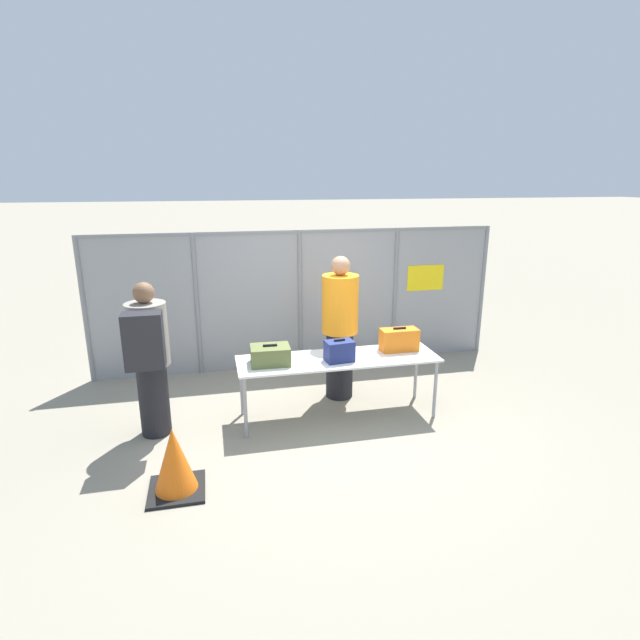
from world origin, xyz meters
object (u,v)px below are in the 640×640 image
(traveler_hooded, at_px, (149,355))
(suitcase_orange, at_px, (399,340))
(suitcase_olive, at_px, (270,355))
(security_worker_near, at_px, (340,326))
(suitcase_navy, at_px, (339,351))
(utility_trailer, at_px, (356,305))
(inspection_table, at_px, (338,362))
(traffic_cone, at_px, (175,462))

(traveler_hooded, bearing_deg, suitcase_orange, 10.18)
(suitcase_olive, xyz_separation_m, security_worker_near, (0.97, 0.57, 0.11))
(suitcase_olive, xyz_separation_m, suitcase_navy, (0.79, -0.09, 0.02))
(traveler_hooded, relative_size, utility_trailer, 0.41)
(suitcase_olive, distance_m, traveler_hooded, 1.31)
(suitcase_orange, height_order, traveler_hooded, traveler_hooded)
(security_worker_near, bearing_deg, suitcase_orange, 158.44)
(security_worker_near, bearing_deg, traveler_hooded, 28.57)
(suitcase_olive, xyz_separation_m, traveler_hooded, (-1.31, -0.01, 0.11))
(inspection_table, bearing_deg, suitcase_orange, 7.09)
(inspection_table, distance_m, suitcase_navy, 0.20)
(suitcase_navy, height_order, suitcase_orange, suitcase_orange)
(inspection_table, distance_m, suitcase_orange, 0.82)
(inspection_table, height_order, security_worker_near, security_worker_near)
(traveler_hooded, height_order, traffic_cone, traveler_hooded)
(suitcase_olive, height_order, traveler_hooded, traveler_hooded)
(security_worker_near, height_order, utility_trailer, security_worker_near)
(suitcase_olive, xyz_separation_m, suitcase_orange, (1.60, 0.11, 0.03))
(suitcase_orange, height_order, security_worker_near, security_worker_near)
(traffic_cone, bearing_deg, utility_trailer, 57.22)
(inspection_table, height_order, utility_trailer, inspection_table)
(inspection_table, distance_m, suitcase_olive, 0.82)
(suitcase_olive, height_order, suitcase_orange, suitcase_orange)
(inspection_table, distance_m, utility_trailer, 4.11)
(suitcase_navy, height_order, traffic_cone, suitcase_navy)
(suitcase_olive, distance_m, suitcase_navy, 0.79)
(inspection_table, bearing_deg, traveler_hooded, -179.41)
(inspection_table, bearing_deg, suitcase_navy, -97.63)
(security_worker_near, bearing_deg, suitcase_navy, 89.05)
(traveler_hooded, height_order, security_worker_near, security_worker_near)
(inspection_table, distance_m, traveler_hooded, 2.13)
(suitcase_olive, height_order, security_worker_near, security_worker_near)
(suitcase_navy, relative_size, suitcase_orange, 0.75)
(utility_trailer, relative_size, traffic_cone, 6.61)
(inspection_table, relative_size, traveler_hooded, 1.36)
(traveler_hooded, xyz_separation_m, utility_trailer, (3.49, 3.88, -0.60))
(security_worker_near, relative_size, traffic_cone, 2.93)
(inspection_table, height_order, traveler_hooded, traveler_hooded)
(inspection_table, bearing_deg, suitcase_olive, -178.87)
(traveler_hooded, distance_m, security_worker_near, 2.35)
(traveler_hooded, relative_size, traffic_cone, 2.73)
(suitcase_navy, bearing_deg, suitcase_olive, 173.83)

